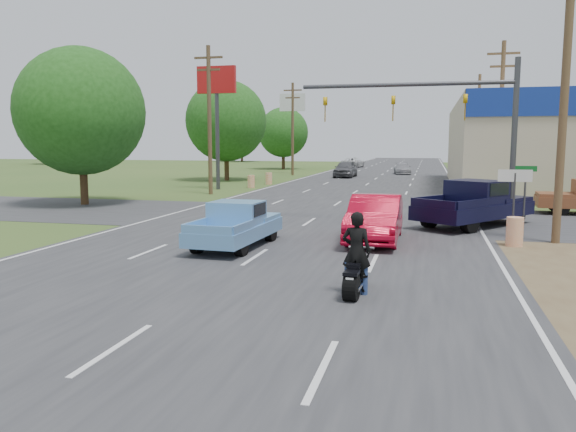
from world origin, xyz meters
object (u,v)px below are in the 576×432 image
(red_convertible, at_px, (375,219))
(rider, at_px, (356,256))
(distant_car_grey, at_px, (345,169))
(distant_car_white, at_px, (353,163))
(distant_car_silver, at_px, (402,169))
(blue_pickup, at_px, (237,224))
(motorcycle, at_px, (356,276))
(navy_pickup, at_px, (476,203))

(red_convertible, bearing_deg, rider, -88.13)
(distant_car_grey, height_order, distant_car_white, distant_car_grey)
(red_convertible, bearing_deg, distant_car_white, 98.12)
(rider, relative_size, distant_car_silver, 0.43)
(blue_pickup, distance_m, distant_car_grey, 39.95)
(distant_car_silver, bearing_deg, distant_car_grey, -132.78)
(motorcycle, height_order, blue_pickup, blue_pickup)
(distant_car_grey, relative_size, distant_car_white, 0.97)
(blue_pickup, bearing_deg, red_convertible, 28.88)
(red_convertible, height_order, navy_pickup, navy_pickup)
(blue_pickup, relative_size, distant_car_grey, 0.96)
(red_convertible, xyz_separation_m, blue_pickup, (-4.44, -2.15, -0.04))
(motorcycle, xyz_separation_m, distant_car_silver, (-1.40, 52.61, 0.18))
(distant_car_grey, height_order, distant_car_silver, distant_car_grey)
(distant_car_silver, bearing_deg, motorcycle, -95.45)
(rider, bearing_deg, distant_car_silver, -85.24)
(blue_pickup, relative_size, distant_car_silver, 1.10)
(red_convertible, distance_m, distant_car_white, 62.27)
(rider, height_order, blue_pickup, rider)
(motorcycle, bearing_deg, red_convertible, 95.20)
(red_convertible, distance_m, distant_car_silver, 45.29)
(red_convertible, xyz_separation_m, motorcycle, (0.25, -7.33, -0.37))
(rider, distance_m, distant_car_grey, 45.55)
(distant_car_silver, distance_m, distant_car_white, 18.11)
(blue_pickup, bearing_deg, distant_car_silver, 89.05)
(motorcycle, xyz_separation_m, navy_pickup, (3.54, 12.16, 0.53))
(distant_car_silver, bearing_deg, navy_pickup, -90.01)
(navy_pickup, bearing_deg, motorcycle, -69.72)
(navy_pickup, relative_size, distant_car_grey, 1.22)
(red_convertible, bearing_deg, navy_pickup, 51.69)
(distant_car_white, bearing_deg, distant_car_silver, 124.20)
(blue_pickup, bearing_deg, rider, -44.57)
(motorcycle, bearing_deg, navy_pickup, 76.98)
(rider, bearing_deg, motorcycle, 90.00)
(distant_car_grey, distance_m, distant_car_white, 24.00)
(navy_pickup, height_order, distant_car_grey, navy_pickup)
(distant_car_silver, height_order, distant_car_white, distant_car_white)
(red_convertible, relative_size, navy_pickup, 0.82)
(rider, relative_size, blue_pickup, 0.39)
(red_convertible, height_order, motorcycle, red_convertible)
(blue_pickup, relative_size, navy_pickup, 0.78)
(motorcycle, xyz_separation_m, blue_pickup, (-4.69, 5.18, 0.33))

